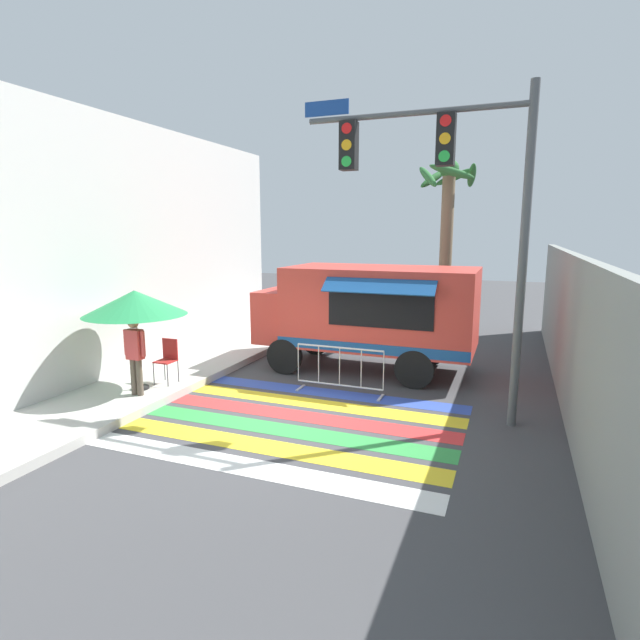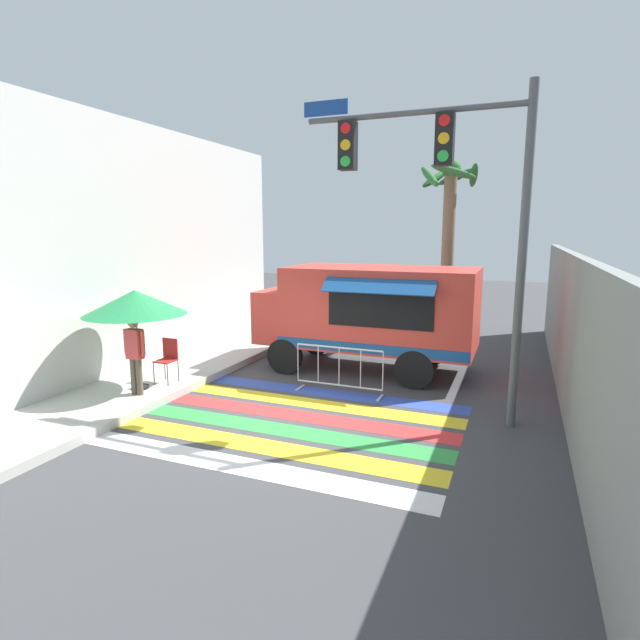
{
  "view_description": "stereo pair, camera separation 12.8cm",
  "coord_description": "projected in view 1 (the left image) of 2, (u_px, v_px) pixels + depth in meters",
  "views": [
    {
      "loc": [
        3.83,
        -8.57,
        3.59
      ],
      "look_at": [
        -0.46,
        2.42,
        1.48
      ],
      "focal_mm": 28.0,
      "sensor_mm": 36.0,
      "label": 1
    },
    {
      "loc": [
        3.95,
        -8.52,
        3.59
      ],
      "look_at": [
        -0.46,
        2.42,
        1.48
      ],
      "focal_mm": 28.0,
      "sensor_mm": 36.0,
      "label": 2
    }
  ],
  "objects": [
    {
      "name": "palm_tree",
      "position": [
        447.0,
        224.0,
        15.98
      ],
      "size": [
        1.98,
        1.98,
        5.82
      ],
      "color": "#7A664C",
      "rests_on": "ground_plane"
    },
    {
      "name": "patio_umbrella",
      "position": [
        135.0,
        303.0,
        10.6
      ],
      "size": [
        2.17,
        2.17,
        2.18
      ],
      "color": "black",
      "rests_on": "sidewalk_left"
    },
    {
      "name": "folding_chair",
      "position": [
        168.0,
        356.0,
        11.33
      ],
      "size": [
        0.4,
        0.4,
        1.0
      ],
      "rotation": [
        0.0,
        0.0,
        -0.25
      ],
      "color": "#4C4C51",
      "rests_on": "sidewalk_left"
    },
    {
      "name": "sidewalk_left",
      "position": [
        101.0,
        383.0,
        11.63
      ],
      "size": [
        4.4,
        16.0,
        0.18
      ],
      "color": "#B7B5AD",
      "rests_on": "ground_plane"
    },
    {
      "name": "building_left_facade",
      "position": [
        87.0,
        252.0,
        11.14
      ],
      "size": [
        0.25,
        16.0,
        6.25
      ],
      "color": "silver",
      "rests_on": "ground_plane"
    },
    {
      "name": "crosswalk_painted",
      "position": [
        289.0,
        422.0,
        9.5
      ],
      "size": [
        6.4,
        4.36,
        0.01
      ],
      "color": "white",
      "rests_on": "ground_plane"
    },
    {
      "name": "barricade_front",
      "position": [
        340.0,
        370.0,
        11.09
      ],
      "size": [
        2.03,
        0.44,
        1.07
      ],
      "color": "#B7BABF",
      "rests_on": "ground_plane"
    },
    {
      "name": "food_truck",
      "position": [
        365.0,
        309.0,
        12.84
      ],
      "size": [
        5.52,
        2.82,
        2.69
      ],
      "color": "#D13D33",
      "rests_on": "ground_plane"
    },
    {
      "name": "traffic_signal_pole",
      "position": [
        448.0,
        187.0,
        9.06
      ],
      "size": [
        4.24,
        0.29,
        6.09
      ],
      "color": "#515456",
      "rests_on": "ground_plane"
    },
    {
      "name": "ground_plane",
      "position": [
        297.0,
        415.0,
        9.86
      ],
      "size": [
        60.0,
        60.0,
        0.0
      ],
      "primitive_type": "plane",
      "color": "#424244"
    },
    {
      "name": "concrete_wall_right",
      "position": [
        569.0,
        328.0,
        10.56
      ],
      "size": [
        0.2,
        16.0,
        3.12
      ],
      "color": "gray",
      "rests_on": "ground_plane"
    },
    {
      "name": "vendor_person",
      "position": [
        135.0,
        352.0,
        10.38
      ],
      "size": [
        0.53,
        0.22,
        1.66
      ],
      "rotation": [
        0.0,
        0.0,
        -0.13
      ],
      "color": "brown",
      "rests_on": "sidewalk_left"
    }
  ]
}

